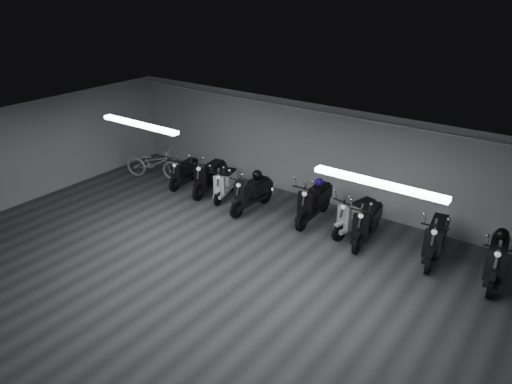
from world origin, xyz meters
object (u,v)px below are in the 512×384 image
Objects in this scene: bicycle at (154,160)px; scooter_8 at (437,232)px; scooter_3 at (251,188)px; scooter_5 at (314,196)px; scooter_7 at (367,217)px; scooter_9 at (498,253)px; scooter_0 at (184,167)px; scooter_6 at (356,210)px; scooter_2 at (225,179)px; helmet_1 at (257,175)px; helmet_2 at (319,182)px; scooter_1 at (209,171)px; helmet_0 at (502,235)px.

scooter_8 is at bearing -108.54° from bicycle.
scooter_5 is (1.70, 0.45, 0.05)m from scooter_3.
scooter_5 is 1.01× the size of scooter_8.
scooter_9 reaches higher than scooter_7.
scooter_9 is at bearing 6.33° from scooter_3.
scooter_5 reaches higher than scooter_0.
scooter_3 is 2.93m from scooter_6.
scooter_2 is 0.87× the size of scooter_7.
scooter_6 is at bearing -2.44° from scooter_5.
helmet_2 is (1.67, 0.47, 0.04)m from helmet_1.
scooter_6 is at bearing -5.42° from scooter_1.
scooter_9 is (3.31, -0.21, 0.05)m from scooter_6.
scooter_9 is at bearing -15.81° from scooter_2.
scooter_1 is at bearing 173.40° from scooter_8.
scooter_9 is at bearing 0.03° from helmet_1.
scooter_0 is at bearing -179.98° from scooter_3.
helmet_0 is at bearing 14.94° from scooter_6.
scooter_7 is (4.40, 0.01, 0.09)m from scooter_2.
bicycle is 6.49× the size of helmet_0.
scooter_3 is 0.98× the size of scooter_7.
scooter_3 is 1.03× the size of scooter_6.
scooter_1 is at bearing 176.57° from scooter_3.
scooter_3 is (1.11, -0.22, 0.07)m from scooter_2.
scooter_6 is at bearing -179.10° from helmet_0.
bicycle is at bearing 174.61° from scooter_9.
helmet_1 is 1.74m from helmet_2.
scooter_8 is at bearing 1.70° from helmet_1.
bicycle is (-5.59, -0.39, -0.12)m from scooter_5.
scooter_2 is (1.58, 0.03, 0.01)m from scooter_0.
scooter_7 reaches higher than helmet_2.
scooter_9 is 0.41m from helmet_0.
scooter_0 is 7.59m from scooter_8.
helmet_2 is at bearing 177.37° from helmet_0.
helmet_1 is (0.02, 0.25, 0.30)m from scooter_3.
scooter_8 is (7.58, 0.21, 0.13)m from scooter_0.
scooter_7 is at bearing 174.02° from scooter_9.
scooter_9 reaches higher than scooter_1.
helmet_2 is at bearing -5.92° from scooter_2.
scooter_6 is 6.31× the size of helmet_1.
scooter_8 is at bearing 167.34° from scooter_9.
scooter_6 is at bearing 169.90° from scooter_9.
scooter_6 reaches higher than scooter_0.
scooter_9 is (2.91, 0.03, 0.01)m from scooter_7.
helmet_2 is (1.69, 0.72, 0.34)m from scooter_3.
scooter_9 reaches higher than helmet_2.
helmet_1 is at bearing 90.00° from scooter_3.
scooter_9 is at bearing -83.51° from helmet_0.
helmet_1 is at bearing -176.39° from scooter_5.
scooter_0 is 2.74m from helmet_1.
scooter_3 is 6.20m from helmet_0.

